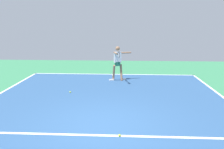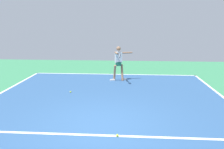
% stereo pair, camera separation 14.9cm
% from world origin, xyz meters
% --- Properties ---
extents(ground_plane, '(22.72, 22.72, 0.00)m').
position_xyz_m(ground_plane, '(0.00, 0.00, 0.00)').
color(ground_plane, '#388456').
extents(court_surface, '(9.17, 13.24, 0.00)m').
position_xyz_m(court_surface, '(0.00, 0.00, 0.00)').
color(court_surface, '#2D5484').
rests_on(court_surface, ground_plane).
extents(court_line_baseline_near, '(9.17, 0.10, 0.01)m').
position_xyz_m(court_line_baseline_near, '(0.00, -6.57, 0.00)').
color(court_line_baseline_near, white).
rests_on(court_line_baseline_near, ground_plane).
extents(court_line_service, '(6.88, 0.10, 0.01)m').
position_xyz_m(court_line_service, '(0.00, 0.56, 0.00)').
color(court_line_service, white).
rests_on(court_line_service, ground_plane).
extents(court_line_centre_mark, '(0.10, 0.30, 0.01)m').
position_xyz_m(court_line_centre_mark, '(0.00, -6.37, 0.00)').
color(court_line_centre_mark, white).
rests_on(court_line_centre_mark, ground_plane).
extents(tennis_player, '(1.11, 1.28, 1.75)m').
position_xyz_m(tennis_player, '(-0.30, -5.18, 1.00)').
color(tennis_player, '#9E7051').
rests_on(tennis_player, ground_plane).
extents(tennis_ball_by_sideline, '(0.07, 0.07, 0.07)m').
position_xyz_m(tennis_ball_by_sideline, '(1.64, -3.00, 0.03)').
color(tennis_ball_by_sideline, '#CCE033').
rests_on(tennis_ball_by_sideline, ground_plane).
extents(tennis_ball_near_service_line, '(0.07, 0.07, 0.07)m').
position_xyz_m(tennis_ball_near_service_line, '(-0.50, 0.59, 0.03)').
color(tennis_ball_near_service_line, '#CCE033').
rests_on(tennis_ball_near_service_line, ground_plane).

